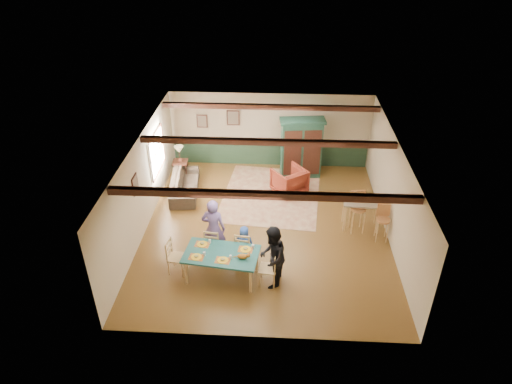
# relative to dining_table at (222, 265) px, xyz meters

# --- Properties ---
(floor) EXTENTS (8.00, 8.00, 0.00)m
(floor) POSITION_rel_dining_table_xyz_m (1.02, 2.13, -0.38)
(floor) COLOR brown
(floor) RESTS_ON ground
(wall_back) EXTENTS (7.00, 0.02, 2.70)m
(wall_back) POSITION_rel_dining_table_xyz_m (1.02, 6.13, 0.97)
(wall_back) COLOR beige
(wall_back) RESTS_ON floor
(wall_left) EXTENTS (0.02, 8.00, 2.70)m
(wall_left) POSITION_rel_dining_table_xyz_m (-2.48, 2.13, 0.97)
(wall_left) COLOR beige
(wall_left) RESTS_ON floor
(wall_right) EXTENTS (0.02, 8.00, 2.70)m
(wall_right) POSITION_rel_dining_table_xyz_m (4.52, 2.13, 0.97)
(wall_right) COLOR beige
(wall_right) RESTS_ON floor
(ceiling) EXTENTS (7.00, 8.00, 0.02)m
(ceiling) POSITION_rel_dining_table_xyz_m (1.02, 2.13, 2.32)
(ceiling) COLOR white
(ceiling) RESTS_ON wall_back
(wainscot_back) EXTENTS (6.95, 0.03, 0.90)m
(wainscot_back) POSITION_rel_dining_table_xyz_m (1.02, 6.11, 0.07)
(wainscot_back) COLOR #1E3725
(wainscot_back) RESTS_ON floor
(ceiling_beam_front) EXTENTS (6.95, 0.16, 0.16)m
(ceiling_beam_front) POSITION_rel_dining_table_xyz_m (1.02, -0.17, 2.23)
(ceiling_beam_front) COLOR black
(ceiling_beam_front) RESTS_ON ceiling
(ceiling_beam_mid) EXTENTS (6.95, 0.16, 0.16)m
(ceiling_beam_mid) POSITION_rel_dining_table_xyz_m (1.02, 2.53, 2.23)
(ceiling_beam_mid) COLOR black
(ceiling_beam_mid) RESTS_ON ceiling
(ceiling_beam_back) EXTENTS (6.95, 0.16, 0.16)m
(ceiling_beam_back) POSITION_rel_dining_table_xyz_m (1.02, 5.13, 2.23)
(ceiling_beam_back) COLOR black
(ceiling_beam_back) RESTS_ON ceiling
(window_left) EXTENTS (0.06, 1.60, 1.30)m
(window_left) POSITION_rel_dining_table_xyz_m (-2.45, 3.83, 1.17)
(window_left) COLOR white
(window_left) RESTS_ON wall_left
(picture_left_wall) EXTENTS (0.04, 0.42, 0.52)m
(picture_left_wall) POSITION_rel_dining_table_xyz_m (-2.45, 1.53, 1.37)
(picture_left_wall) COLOR gray
(picture_left_wall) RESTS_ON wall_left
(picture_back_a) EXTENTS (0.45, 0.04, 0.55)m
(picture_back_a) POSITION_rel_dining_table_xyz_m (-0.28, 6.10, 1.42)
(picture_back_a) COLOR gray
(picture_back_a) RESTS_ON wall_back
(picture_back_b) EXTENTS (0.38, 0.04, 0.48)m
(picture_back_b) POSITION_rel_dining_table_xyz_m (-1.38, 6.10, 1.27)
(picture_back_b) COLOR gray
(picture_back_b) RESTS_ON wall_back
(dining_table) EXTENTS (1.94, 1.24, 0.76)m
(dining_table) POSITION_rel_dining_table_xyz_m (0.00, 0.00, 0.00)
(dining_table) COLOR #1A5450
(dining_table) RESTS_ON floor
(dining_chair_far_left) EXTENTS (0.48, 0.50, 0.96)m
(dining_chair_far_left) POSITION_rel_dining_table_xyz_m (-0.31, 0.78, 0.10)
(dining_chair_far_left) COLOR tan
(dining_chair_far_left) RESTS_ON floor
(dining_chair_far_right) EXTENTS (0.48, 0.50, 0.96)m
(dining_chair_far_right) POSITION_rel_dining_table_xyz_m (0.50, 0.67, 0.10)
(dining_chair_far_right) COLOR tan
(dining_chair_far_right) RESTS_ON floor
(dining_chair_end_left) EXTENTS (0.50, 0.48, 0.96)m
(dining_chair_end_left) POSITION_rel_dining_table_xyz_m (-1.16, 0.15, 0.10)
(dining_chair_end_left) COLOR tan
(dining_chair_end_left) RESTS_ON floor
(dining_chair_end_right) EXTENTS (0.50, 0.48, 0.96)m
(dining_chair_end_right) POSITION_rel_dining_table_xyz_m (1.16, -0.15, 0.10)
(dining_chair_end_right) COLOR tan
(dining_chair_end_right) RESTS_ON floor
(person_man) EXTENTS (0.69, 0.50, 1.75)m
(person_man) POSITION_rel_dining_table_xyz_m (-0.30, 0.86, 0.50)
(person_man) COLOR #735A9A
(person_man) RESTS_ON floor
(person_woman) EXTENTS (0.73, 0.89, 1.68)m
(person_woman) POSITION_rel_dining_table_xyz_m (1.26, -0.16, 0.46)
(person_woman) COLOR black
(person_woman) RESTS_ON floor
(person_child) EXTENTS (0.54, 0.39, 1.02)m
(person_child) POSITION_rel_dining_table_xyz_m (0.51, 0.75, 0.13)
(person_child) COLOR #274B9E
(person_child) RESTS_ON floor
(cat) EXTENTS (0.38, 0.19, 0.18)m
(cat) POSITION_rel_dining_table_xyz_m (0.54, -0.17, 0.47)
(cat) COLOR #BC6A21
(cat) RESTS_ON dining_table
(place_setting_near_left) EXTENTS (0.44, 0.35, 0.11)m
(place_setting_near_left) POSITION_rel_dining_table_xyz_m (-0.59, -0.18, 0.44)
(place_setting_near_left) COLOR yellow
(place_setting_near_left) RESTS_ON dining_table
(place_setting_near_center) EXTENTS (0.44, 0.35, 0.11)m
(place_setting_near_center) POSITION_rel_dining_table_xyz_m (0.07, -0.26, 0.44)
(place_setting_near_center) COLOR yellow
(place_setting_near_center) RESTS_ON dining_table
(place_setting_far_left) EXTENTS (0.44, 0.35, 0.11)m
(place_setting_far_left) POSITION_rel_dining_table_xyz_m (-0.52, 0.32, 0.44)
(place_setting_far_left) COLOR yellow
(place_setting_far_left) RESTS_ON dining_table
(place_setting_far_right) EXTENTS (0.44, 0.35, 0.11)m
(place_setting_far_right) POSITION_rel_dining_table_xyz_m (0.59, 0.18, 0.44)
(place_setting_far_right) COLOR yellow
(place_setting_far_right) RESTS_ON dining_table
(area_rug) EXTENTS (3.39, 3.91, 0.01)m
(area_rug) POSITION_rel_dining_table_xyz_m (1.14, 3.98, -0.37)
(area_rug) COLOR beige
(area_rug) RESTS_ON floor
(armoire) EXTENTS (1.55, 0.76, 2.11)m
(armoire) POSITION_rel_dining_table_xyz_m (2.10, 5.36, 0.67)
(armoire) COLOR #16382A
(armoire) RESTS_ON floor
(armchair) EXTENTS (1.32, 1.33, 0.88)m
(armchair) POSITION_rel_dining_table_xyz_m (1.71, 4.20, 0.06)
(armchair) COLOR #511610
(armchair) RESTS_ON floor
(sofa) EXTENTS (1.04, 2.19, 0.62)m
(sofa) POSITION_rel_dining_table_xyz_m (-1.70, 3.98, -0.07)
(sofa) COLOR #372D22
(sofa) RESTS_ON floor
(end_table) EXTENTS (0.55, 0.55, 0.63)m
(end_table) POSITION_rel_dining_table_xyz_m (-2.03, 4.98, -0.07)
(end_table) COLOR black
(end_table) RESTS_ON floor
(table_lamp) EXTENTS (0.34, 0.34, 0.57)m
(table_lamp) POSITION_rel_dining_table_xyz_m (-2.03, 4.98, 0.53)
(table_lamp) COLOR tan
(table_lamp) RESTS_ON end_table
(counter_table) EXTENTS (1.13, 0.69, 0.91)m
(counter_table) POSITION_rel_dining_table_xyz_m (3.78, 2.36, 0.08)
(counter_table) COLOR tan
(counter_table) RESTS_ON floor
(bar_stool_left) EXTENTS (0.49, 0.53, 1.25)m
(bar_stool_left) POSITION_rel_dining_table_xyz_m (3.64, 2.18, 0.24)
(bar_stool_left) COLOR #C6844D
(bar_stool_left) RESTS_ON floor
(bar_stool_right) EXTENTS (0.41, 0.44, 1.08)m
(bar_stool_right) POSITION_rel_dining_table_xyz_m (4.28, 1.80, 0.16)
(bar_stool_right) COLOR #C6844D
(bar_stool_right) RESTS_ON floor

